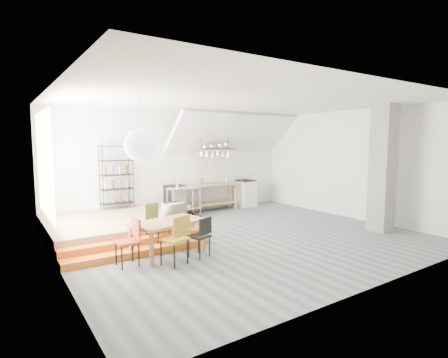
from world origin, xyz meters
TOP-DOWN VIEW (x-y plane):
  - floor at (0.00, 0.00)m, footprint 8.00×8.00m
  - wall_back at (0.00, 3.50)m, footprint 8.00×0.04m
  - wall_left at (-4.00, 0.00)m, footprint 0.04×7.00m
  - wall_right at (4.00, 0.00)m, footprint 0.04×7.00m
  - ceiling at (0.00, 0.00)m, footprint 8.00×7.00m
  - slope_ceiling at (1.80, 2.90)m, footprint 4.40×1.44m
  - window_pane at (-3.98, 1.50)m, footprint 0.02×2.50m
  - platform at (-2.50, 2.00)m, footprint 3.00×3.00m
  - step_lower at (-2.50, 0.05)m, footprint 3.00×0.35m
  - step_upper at (-2.50, 0.40)m, footprint 3.00×0.35m
  - concrete_column at (3.30, -1.50)m, footprint 0.50×0.50m
  - kitchen_counter at (1.10, 3.15)m, footprint 1.80×0.60m
  - stove at (2.50, 3.16)m, footprint 0.60×0.60m
  - pot_rack at (1.13, 2.92)m, footprint 1.20×0.50m
  - wire_shelving at (-2.00, 3.20)m, footprint 0.88×0.38m
  - microwave_shelf at (-1.40, 0.75)m, footprint 0.60×0.40m
  - paper_lantern at (-2.58, -0.34)m, footprint 0.60×0.60m
  - dining_table at (-2.00, -0.20)m, footprint 1.58×1.11m
  - chair_mustard at (-2.15, -0.91)m, footprint 0.55×0.55m
  - chair_black at (-1.54, -0.76)m, footprint 0.46×0.46m
  - chair_olive at (-1.99, 0.48)m, footprint 0.56×0.56m
  - chair_red at (-2.84, -0.41)m, footprint 0.41×0.41m
  - rolling_cart at (-0.20, 2.62)m, footprint 0.94×0.53m
  - mini_fridge at (-0.20, 3.20)m, footprint 0.55×0.55m
  - microwave at (-1.40, 0.75)m, footprint 0.61×0.50m
  - bowl at (1.17, 3.10)m, footprint 0.24×0.24m

SIDE VIEW (x-z plane):
  - floor at x=0.00m, z-range 0.00..0.00m
  - step_lower at x=-2.50m, z-range 0.00..0.13m
  - step_upper at x=-2.50m, z-range 0.00..0.27m
  - platform at x=-2.50m, z-range 0.00..0.40m
  - mini_fridge at x=-0.20m, z-range 0.00..0.93m
  - chair_black at x=-1.54m, z-range 0.08..0.87m
  - stove at x=2.50m, z-range -0.11..1.07m
  - chair_red at x=-2.84m, z-range 0.08..0.95m
  - microwave_shelf at x=-1.40m, z-range 0.46..0.63m
  - chair_olive at x=-1.99m, z-range 0.09..1.02m
  - chair_mustard at x=-2.15m, z-range 0.09..1.03m
  - rolling_cart at x=-0.20m, z-range 0.14..1.05m
  - dining_table at x=-2.00m, z-range 0.27..0.95m
  - kitchen_counter at x=1.10m, z-range 0.17..1.08m
  - microwave at x=-1.40m, z-range 0.56..0.85m
  - bowl at x=1.17m, z-range 0.91..0.96m
  - wire_shelving at x=-2.00m, z-range 0.43..2.23m
  - wall_back at x=0.00m, z-range 0.00..3.20m
  - wall_left at x=-4.00m, z-range 0.00..3.20m
  - wall_right at x=4.00m, z-range 0.00..3.20m
  - concrete_column at x=3.30m, z-range 0.00..3.20m
  - window_pane at x=-3.98m, z-range 0.70..2.90m
  - pot_rack at x=1.13m, z-range 1.26..2.69m
  - paper_lantern at x=-2.58m, z-range 1.90..2.50m
  - slope_ceiling at x=1.80m, z-range 1.89..3.21m
  - ceiling at x=0.00m, z-range 3.19..3.21m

